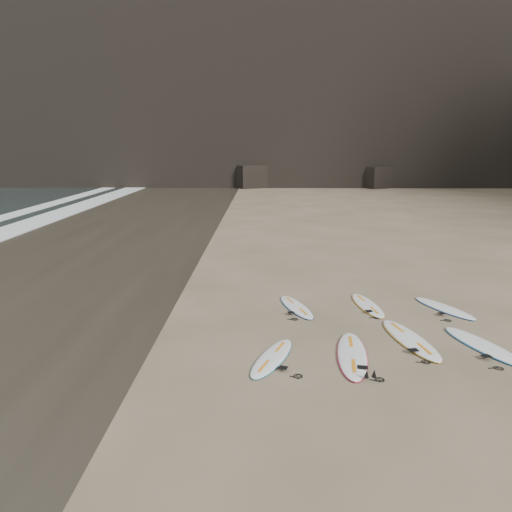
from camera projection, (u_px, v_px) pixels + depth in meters
The scene contains 9 objects.
ground at pixel (443, 346), 12.01m from camera, with size 240.00×240.00×0.00m, color #897559.
wet_sand at pixel (67, 255), 21.95m from camera, with size 12.00×200.00×0.01m, color #383026.
surfboard_0 at pixel (272, 357), 11.29m from camera, with size 0.55×2.30×0.08m, color white.
surfboard_1 at pixel (352, 354), 11.43m from camera, with size 0.65×2.72×0.10m, color white.
surfboard_2 at pixel (410, 339), 12.33m from camera, with size 0.67×2.77×0.10m, color white.
surfboard_3 at pixel (484, 346), 11.94m from camera, with size 0.63×2.62×0.09m, color white.
surfboard_5 at pixel (296, 307), 14.80m from camera, with size 0.54×2.27×0.08m, color white.
surfboard_6 at pixel (367, 305), 14.96m from camera, with size 0.56×2.34×0.08m, color white.
surfboard_7 at pixel (444, 308), 14.70m from camera, with size 0.56×2.32×0.08m, color white.
Camera 1 is at (-4.35, -11.30, 4.76)m, focal length 35.00 mm.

